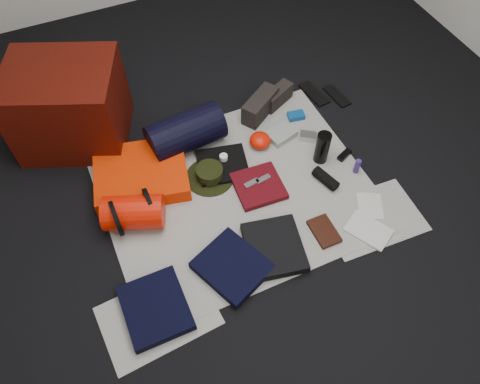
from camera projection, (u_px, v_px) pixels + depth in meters
name	position (u px, v px, depth m)	size (l,w,h in m)	color
floor	(238.00, 193.00, 2.90)	(4.50, 4.50, 0.02)	black
newspaper_mat	(238.00, 192.00, 2.89)	(1.60, 1.30, 0.01)	beige
newspaper_sheet_front_left	(158.00, 316.00, 2.43)	(0.58, 0.40, 0.00)	beige
newspaper_sheet_front_right	(372.00, 218.00, 2.78)	(0.58, 0.40, 0.00)	beige
red_cabinet	(68.00, 106.00, 2.94)	(0.66, 0.55, 0.55)	#470C05
sleeping_pad	(141.00, 174.00, 2.91)	(0.56, 0.46, 0.10)	#F42F02
stuff_sack	(133.00, 212.00, 2.68)	(0.20, 0.20, 0.34)	red
sack_strap_left	(116.00, 218.00, 2.65)	(0.22, 0.22, 0.03)	black
sack_strap_right	(150.00, 206.00, 2.70)	(0.22, 0.22, 0.03)	black
navy_duffel	(186.00, 132.00, 3.00)	(0.25, 0.25, 0.49)	black
boonie_brim	(210.00, 177.00, 2.95)	(0.31, 0.31, 0.01)	black
boonie_crown	(210.00, 173.00, 2.92)	(0.17, 0.17, 0.07)	black
hiking_boot_left	(260.00, 106.00, 3.21)	(0.31, 0.12, 0.15)	black
hiking_boot_right	(277.00, 96.00, 3.29)	(0.25, 0.09, 0.12)	black
flip_flop_left	(314.00, 94.00, 3.39)	(0.10, 0.26, 0.01)	black
flip_flop_right	(337.00, 96.00, 3.38)	(0.09, 0.23, 0.01)	black
trousers_navy_a	(156.00, 308.00, 2.42)	(0.32, 0.37, 0.06)	black
trousers_navy_b	(232.00, 267.00, 2.56)	(0.32, 0.36, 0.06)	black
trousers_charcoal	(274.00, 247.00, 2.63)	(0.31, 0.36, 0.06)	black
black_tshirt	(223.00, 165.00, 2.99)	(0.31, 0.29, 0.03)	black
red_shirt	(259.00, 186.00, 2.89)	(0.29, 0.29, 0.04)	#530910
orange_stuff_sack	(260.00, 140.00, 3.07)	(0.14, 0.14, 0.09)	red
first_aid_pouch	(281.00, 134.00, 3.13)	(0.18, 0.14, 0.05)	gray
water_bottle	(322.00, 148.00, 2.95)	(0.09, 0.09, 0.23)	black
speaker	(326.00, 179.00, 2.90)	(0.07, 0.07, 0.18)	black
compact_camera	(308.00, 136.00, 3.12)	(0.11, 0.07, 0.04)	silver
cyan_case	(296.00, 116.00, 3.24)	(0.11, 0.07, 0.04)	navy
toiletry_purple	(357.00, 166.00, 2.94)	(0.04, 0.04, 0.11)	navy
toiletry_clear	(357.00, 167.00, 2.94)	(0.03, 0.03, 0.09)	#B0B4AF
paperback_book	(324.00, 231.00, 2.71)	(0.13, 0.20, 0.03)	black
map_booklet	(368.00, 230.00, 2.72)	(0.17, 0.25, 0.01)	beige
map_printout	(370.00, 206.00, 2.82)	(0.15, 0.19, 0.01)	beige
sunglasses	(344.00, 155.00, 3.04)	(0.11, 0.04, 0.03)	black
key_cluster	(177.00, 304.00, 2.46)	(0.07, 0.07, 0.01)	silver
tape_roll	(224.00, 157.00, 2.98)	(0.05, 0.05, 0.04)	white
energy_bar_a	(251.00, 183.00, 2.87)	(0.10, 0.04, 0.01)	silver
energy_bar_b	(263.00, 179.00, 2.89)	(0.10, 0.04, 0.01)	silver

